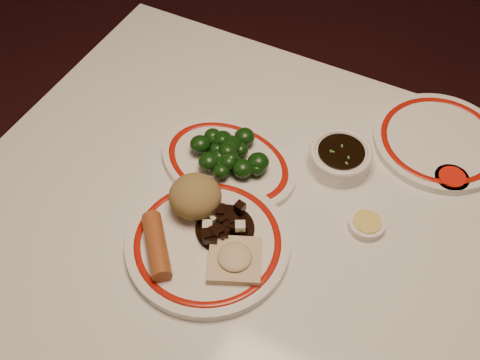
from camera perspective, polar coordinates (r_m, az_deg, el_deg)
name	(u,v)px	position (r m, az deg, el deg)	size (l,w,h in m)	color
dining_table	(284,262)	(1.13, 4.22, -7.75)	(1.20, 0.90, 0.75)	silver
main_plate	(208,243)	(1.03, -3.08, -6.01)	(0.30, 0.30, 0.02)	white
rice_mound	(195,196)	(1.04, -4.28, -1.54)	(0.09, 0.09, 0.07)	olive
spring_roll	(157,246)	(1.01, -7.91, -6.18)	(0.03, 0.03, 0.12)	#A05427
fried_wonton	(235,259)	(0.99, -0.49, -7.51)	(0.11, 0.11, 0.02)	#CAB78E
stirfry_heap	(223,226)	(1.03, -1.64, -4.38)	(0.10, 0.10, 0.03)	black
broccoli_plate	(228,163)	(1.14, -1.17, 1.64)	(0.29, 0.26, 0.02)	white
broccoli_pile	(229,153)	(1.11, -1.06, 2.57)	(0.16, 0.13, 0.05)	#23471C
soy_bowl	(340,159)	(1.15, 9.47, 2.02)	(0.12, 0.12, 0.04)	white
sweet_sour_dish	(451,180)	(1.18, 19.38, 0.03)	(0.06, 0.06, 0.02)	white
mustard_dish	(367,224)	(1.08, 11.91, -4.14)	(0.06, 0.06, 0.02)	white
far_plate	(439,141)	(1.24, 18.38, 3.55)	(0.34, 0.34, 0.02)	white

